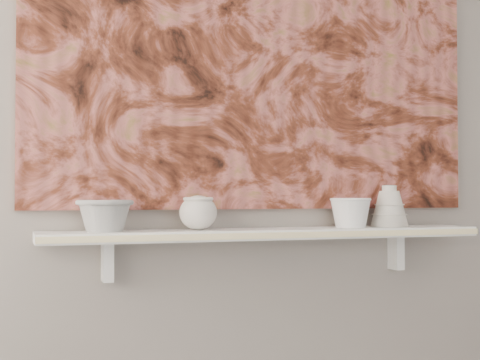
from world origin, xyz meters
name	(u,v)px	position (x,y,z in m)	size (l,w,h in m)	color
wall_back	(259,98)	(0.00, 1.60, 1.35)	(3.60, 3.60, 0.00)	gray
shelf	(270,234)	(0.00, 1.51, 0.92)	(1.40, 0.18, 0.03)	white
shelf_stripe	(282,235)	(0.00, 1.41, 0.92)	(1.40, 0.01, 0.02)	#F8E6A5
bracket_left	(107,261)	(-0.49, 1.57, 0.84)	(0.03, 0.06, 0.12)	white
bracket_right	(396,252)	(0.49, 1.57, 0.84)	(0.03, 0.06, 0.12)	white
painting	(261,39)	(0.00, 1.59, 1.54)	(1.50, 0.03, 1.10)	maroon
house_motif	(385,138)	(0.45, 1.57, 1.23)	(0.09, 0.00, 0.08)	black
bowl_grey	(105,215)	(-0.51, 1.51, 0.98)	(0.16, 0.16, 0.09)	gray
cup_cream	(198,213)	(-0.23, 1.51, 0.98)	(0.11, 0.11, 0.10)	beige
bell_vessel	(389,206)	(0.42, 1.51, 1.00)	(0.12, 0.12, 0.14)	beige
bowl_white	(351,212)	(0.28, 1.51, 0.98)	(0.13, 0.13, 0.10)	white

